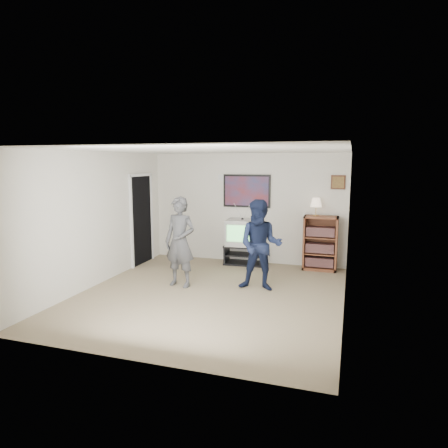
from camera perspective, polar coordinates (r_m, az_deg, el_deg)
The scene contains 13 objects.
room_shell at distance 7.15m, azimuth -1.06°, elevation 0.35°, with size 4.51×5.00×2.51m.
media_stand at distance 9.11m, azimuth 2.88°, elevation -4.38°, with size 0.92×0.55×0.44m.
crt_television at distance 9.02m, azimuth 2.64°, elevation -1.19°, with size 0.69×0.58×0.58m, color #B1B2AC, non-canonical shape.
bookshelf at distance 8.82m, azimuth 13.59°, elevation -2.66°, with size 0.71×0.41×1.17m, color brown, non-canonical shape.
table_lamp at distance 8.73m, azimuth 13.01°, elevation 2.41°, with size 0.24×0.24×0.39m, color #FDDFC0, non-canonical shape.
person_tall at distance 7.44m, azimuth -6.30°, elevation -2.57°, with size 0.61×0.40×1.68m, color #3E3E41.
person_short at distance 7.21m, azimuth 5.22°, elevation -3.05°, with size 0.80×0.62×1.65m, color #141C38.
controller_left at distance 7.58m, azimuth -5.97°, elevation 1.01°, with size 0.03×0.11×0.03m, color white.
controller_right at distance 7.43m, azimuth 5.39°, elevation -0.86°, with size 0.04×0.12×0.04m, color white.
poster at distance 9.13m, azimuth 3.26°, elevation 4.73°, with size 1.10×0.03×0.75m, color black.
air_vent at distance 9.27m, azimuth -0.03°, elevation 6.66°, with size 0.28×0.02×0.14m, color white.
small_picture at distance 8.84m, azimuth 16.00°, elevation 5.75°, with size 0.30×0.03×0.30m, color #462416.
doorway at distance 9.23m, azimuth -11.74°, elevation 0.54°, with size 0.03×0.85×2.00m, color black.
Camera 1 is at (2.28, -6.34, 2.31)m, focal length 32.00 mm.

